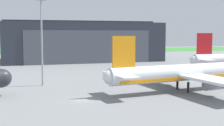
# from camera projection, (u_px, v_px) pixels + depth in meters

# --- Properties ---
(ground_plane) EXTENTS (440.00, 440.00, 0.00)m
(ground_plane) POSITION_uv_depth(u_px,v_px,m) (83.00, 100.00, 61.29)
(ground_plane) COLOR slate
(grass_field_strip) EXTENTS (440.00, 56.00, 0.08)m
(grass_field_strip) POSITION_uv_depth(u_px,v_px,m) (38.00, 51.00, 227.22)
(grass_field_strip) COLOR #378332
(grass_field_strip) RESTS_ON ground_plane
(maintenance_hangar) EXTENTS (75.01, 39.00, 19.86)m
(maintenance_hangar) POSITION_uv_depth(u_px,v_px,m) (81.00, 41.00, 153.11)
(maintenance_hangar) COLOR #2D333D
(maintenance_hangar) RESTS_ON ground_plane
(airliner_near_left) EXTENTS (43.73, 35.20, 12.99)m
(airliner_near_left) POSITION_uv_depth(u_px,v_px,m) (188.00, 73.00, 71.32)
(airliner_near_left) COLOR silver
(airliner_near_left) RESTS_ON ground_plane
(apron_light_mast) EXTENTS (2.40, 0.50, 22.72)m
(apron_light_mast) POSITION_uv_depth(u_px,v_px,m) (42.00, 35.00, 77.19)
(apron_light_mast) COLOR #99999E
(apron_light_mast) RESTS_ON ground_plane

